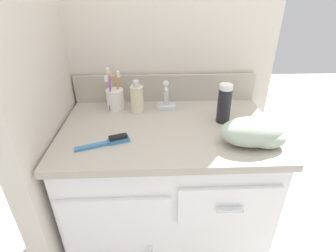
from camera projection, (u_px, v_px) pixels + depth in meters
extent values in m
plane|color=beige|center=(168.00, 244.00, 1.51)|extent=(6.00, 6.00, 0.00)
cube|color=beige|center=(165.00, 35.00, 1.26)|extent=(1.09, 0.08, 2.20)
cube|color=beige|center=(29.00, 54.00, 0.95)|extent=(0.08, 0.65, 2.20)
cube|color=white|center=(168.00, 196.00, 1.33)|extent=(0.88, 0.53, 0.75)
cube|color=white|center=(120.00, 252.00, 1.10)|extent=(0.42, 0.02, 0.60)
cube|color=white|center=(229.00, 206.00, 0.99)|extent=(0.39, 0.02, 0.18)
cube|color=silver|center=(230.00, 210.00, 0.98)|extent=(0.10, 0.02, 0.01)
cube|color=#B2A899|center=(168.00, 130.00, 1.13)|extent=(0.91, 0.57, 0.03)
ellipsoid|color=#A49A8C|center=(168.00, 143.00, 1.17)|extent=(0.38, 0.31, 0.17)
cylinder|color=silver|center=(168.00, 157.00, 1.21)|extent=(0.03, 0.03, 0.01)
cube|color=#B2A899|center=(165.00, 88.00, 1.33)|extent=(0.91, 0.02, 0.14)
cube|color=silver|center=(166.00, 106.00, 1.28)|extent=(0.09, 0.06, 0.02)
cylinder|color=silver|center=(166.00, 96.00, 1.26)|extent=(0.02, 0.02, 0.08)
cylinder|color=silver|center=(166.00, 91.00, 1.21)|extent=(0.02, 0.06, 0.02)
sphere|color=silver|center=(166.00, 84.00, 1.24)|extent=(0.03, 0.03, 0.03)
cylinder|color=white|center=(115.00, 99.00, 1.26)|extent=(0.08, 0.08, 0.10)
cylinder|color=orange|center=(119.00, 91.00, 1.25)|extent=(0.02, 0.01, 0.16)
cube|color=white|center=(118.00, 74.00, 1.21)|extent=(0.01, 0.02, 0.03)
cylinder|color=yellow|center=(111.00, 89.00, 1.26)|extent=(0.03, 0.03, 0.18)
cube|color=white|center=(108.00, 71.00, 1.22)|extent=(0.01, 0.02, 0.03)
cylinder|color=purple|center=(110.00, 94.00, 1.22)|extent=(0.03, 0.03, 0.16)
cube|color=white|center=(106.00, 79.00, 1.17)|extent=(0.01, 0.02, 0.03)
cylinder|color=beige|center=(137.00, 99.00, 1.23)|extent=(0.06, 0.06, 0.13)
cylinder|color=silver|center=(136.00, 84.00, 1.19)|extent=(0.03, 0.03, 0.03)
cylinder|color=silver|center=(136.00, 82.00, 1.17)|extent=(0.01, 0.03, 0.01)
cylinder|color=black|center=(224.00, 106.00, 1.13)|extent=(0.06, 0.06, 0.15)
cylinder|color=white|center=(226.00, 87.00, 1.09)|extent=(0.06, 0.06, 0.02)
cube|color=teal|center=(91.00, 146.00, 0.99)|extent=(0.12, 0.06, 0.01)
cube|color=teal|center=(118.00, 140.00, 1.02)|extent=(0.09, 0.06, 0.02)
cube|color=black|center=(118.00, 137.00, 1.01)|extent=(0.07, 0.05, 0.01)
ellipsoid|color=#A8BCA3|center=(252.00, 132.00, 0.99)|extent=(0.24, 0.15, 0.11)
ellipsoid|color=#B0C6AB|center=(267.00, 138.00, 0.98)|extent=(0.14, 0.10, 0.07)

